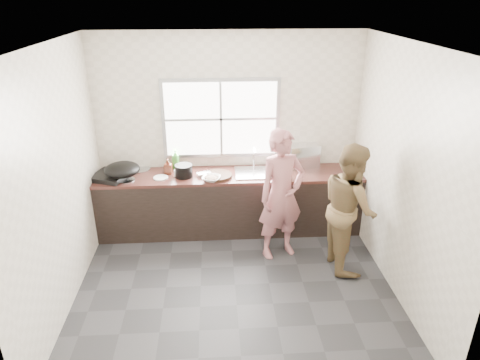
{
  "coord_description": "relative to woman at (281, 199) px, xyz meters",
  "views": [
    {
      "loc": [
        -0.2,
        -4.06,
        3.16
      ],
      "look_at": [
        0.1,
        0.65,
        1.05
      ],
      "focal_mm": 32.0,
      "sensor_mm": 36.0,
      "label": 1
    }
  ],
  "objects": [
    {
      "name": "plate_food",
      "position": [
        -1.53,
        0.57,
        0.08
      ],
      "size": [
        0.25,
        0.25,
        0.02
      ],
      "primitive_type": "cylinder",
      "rotation": [
        0.0,
        0.0,
        -0.31
      ],
      "color": "silver",
      "rests_on": "countertop"
    },
    {
      "name": "woman",
      "position": [
        0.0,
        0.0,
        0.0
      ],
      "size": [
        0.67,
        0.55,
        1.57
      ],
      "primitive_type": "imported",
      "rotation": [
        0.0,
        0.0,
        0.35
      ],
      "color": "#AE686C",
      "rests_on": "floor"
    },
    {
      "name": "burner",
      "position": [
        -2.2,
        0.62,
        0.11
      ],
      "size": [
        0.54,
        0.54,
        0.06
      ],
      "primitive_type": "cube",
      "rotation": [
        0.0,
        0.0,
        -0.35
      ],
      "color": "black",
      "rests_on": "countertop"
    },
    {
      "name": "person_side",
      "position": [
        0.77,
        -0.27,
        0.01
      ],
      "size": [
        0.65,
        0.81,
        1.58
      ],
      "primitive_type": "imported",
      "rotation": [
        0.0,
        0.0,
        1.63
      ],
      "color": "brown",
      "rests_on": "floor"
    },
    {
      "name": "cleaver",
      "position": [
        -0.96,
        0.62,
        0.12
      ],
      "size": [
        0.21,
        0.16,
        0.01
      ],
      "primitive_type": "cube",
      "rotation": [
        0.0,
        0.0,
        0.4
      ],
      "color": "#AFB2B6",
      "rests_on": "cutting_board"
    },
    {
      "name": "wok",
      "position": [
        -2.02,
        0.55,
        0.22
      ],
      "size": [
        0.52,
        0.52,
        0.17
      ],
      "primitive_type": "ellipsoid",
      "rotation": [
        0.0,
        0.0,
        0.13
      ],
      "color": "black",
      "rests_on": "burner"
    },
    {
      "name": "dish_rack",
      "position": [
        0.42,
        0.89,
        0.24
      ],
      "size": [
        0.49,
        0.38,
        0.33
      ],
      "primitive_type": "cube",
      "rotation": [
        0.0,
        0.0,
        0.19
      ],
      "color": "silver",
      "rests_on": "countertop"
    },
    {
      "name": "pot_lid_right",
      "position": [
        -1.85,
        0.89,
        0.08
      ],
      "size": [
        0.36,
        0.36,
        0.01
      ],
      "primitive_type": "cylinder",
      "rotation": [
        0.0,
        0.0,
        -0.4
      ],
      "color": "#B1B2B8",
      "rests_on": "countertop"
    },
    {
      "name": "bowl_crabs",
      "position": [
        0.08,
        0.45,
        0.1
      ],
      "size": [
        0.22,
        0.22,
        0.06
      ],
      "primitive_type": "imported",
      "rotation": [
        0.0,
        0.0,
        -0.28
      ],
      "color": "silver",
      "rests_on": "countertop"
    },
    {
      "name": "faucet",
      "position": [
        -0.26,
        0.86,
        0.23
      ],
      "size": [
        0.02,
        0.02,
        0.3
      ],
      "primitive_type": "cylinder",
      "color": "silver",
      "rests_on": "countertop"
    },
    {
      "name": "glass_jar",
      "position": [
        -1.33,
        0.62,
        0.12
      ],
      "size": [
        0.07,
        0.07,
        0.09
      ],
      "primitive_type": "cylinder",
      "rotation": [
        0.0,
        0.0,
        -0.12
      ],
      "color": "silver",
      "rests_on": "countertop"
    },
    {
      "name": "window_frame",
      "position": [
        -0.71,
        0.96,
        0.77
      ],
      "size": [
        1.6,
        0.05,
        1.1
      ],
      "primitive_type": "cube",
      "color": "#9EA0A5",
      "rests_on": "wall_back"
    },
    {
      "name": "black_pot",
      "position": [
        -1.22,
        0.6,
        0.16
      ],
      "size": [
        0.28,
        0.28,
        0.17
      ],
      "primitive_type": "cylinder",
      "rotation": [
        0.0,
        0.0,
        0.24
      ],
      "color": "black",
      "rests_on": "countertop"
    },
    {
      "name": "wall_back",
      "position": [
        -0.61,
        0.98,
        0.57
      ],
      "size": [
        3.6,
        0.01,
        2.7
      ],
      "primitive_type": "cube",
      "color": "beige",
      "rests_on": "ground"
    },
    {
      "name": "sink",
      "position": [
        -0.26,
        0.66,
        0.08
      ],
      "size": [
        0.55,
        0.45,
        0.02
      ],
      "primitive_type": "cube",
      "color": "silver",
      "rests_on": "countertop"
    },
    {
      "name": "cutting_board",
      "position": [
        -0.78,
        0.57,
        0.1
      ],
      "size": [
        0.44,
        0.44,
        0.04
      ],
      "primitive_type": "cylinder",
      "rotation": [
        0.0,
        0.0,
        -0.14
      ],
      "color": "black",
      "rests_on": "countertop"
    },
    {
      "name": "bowl_mince",
      "position": [
        -0.86,
        0.45,
        0.1
      ],
      "size": [
        0.29,
        0.29,
        0.06
      ],
      "primitive_type": "imported",
      "rotation": [
        0.0,
        0.0,
        -0.29
      ],
      "color": "white",
      "rests_on": "countertop"
    },
    {
      "name": "countertop",
      "position": [
        -0.61,
        0.66,
        0.06
      ],
      "size": [
        3.6,
        0.64,
        0.04
      ],
      "primitive_type": "cube",
      "color": "#3D1E19",
      "rests_on": "cabinet"
    },
    {
      "name": "bottle_brown_tall",
      "position": [
        -1.44,
        0.73,
        0.17
      ],
      "size": [
        0.1,
        0.1,
        0.19
      ],
      "primitive_type": "imported",
      "rotation": [
        0.0,
        0.0,
        -0.17
      ],
      "color": "#481E12",
      "rests_on": "countertop"
    },
    {
      "name": "pot_lid_left",
      "position": [
        -1.99,
        0.53,
        0.08
      ],
      "size": [
        0.28,
        0.28,
        0.01
      ],
      "primitive_type": "cylinder",
      "rotation": [
        0.0,
        0.0,
        -0.21
      ],
      "color": "#B3B5BA",
      "rests_on": "countertop"
    },
    {
      "name": "wall_right",
      "position": [
        1.19,
        -0.63,
        0.57
      ],
      "size": [
        0.01,
        3.2,
        2.7
      ],
      "primitive_type": "cube",
      "color": "silver",
      "rests_on": "ground"
    },
    {
      "name": "floor",
      "position": [
        -0.61,
        -0.63,
        -0.79
      ],
      "size": [
        3.6,
        3.2,
        0.01
      ],
      "primitive_type": "cube",
      "color": "#2B2B2E",
      "rests_on": "ground"
    },
    {
      "name": "cabinet",
      "position": [
        -0.61,
        0.66,
        -0.37
      ],
      "size": [
        3.6,
        0.62,
        0.82
      ],
      "primitive_type": "cube",
      "color": "black",
      "rests_on": "floor"
    },
    {
      "name": "bottle_brown_short",
      "position": [
        -1.46,
        0.82,
        0.15
      ],
      "size": [
        0.14,
        0.14,
        0.15
      ],
      "primitive_type": "imported",
      "rotation": [
        0.0,
        0.0,
        0.22
      ],
      "color": "#431D10",
      "rests_on": "countertop"
    },
    {
      "name": "bottle_green",
      "position": [
        -1.35,
        0.89,
        0.22
      ],
      "size": [
        0.15,
        0.15,
        0.28
      ],
      "primitive_type": "imported",
      "rotation": [
        0.0,
        0.0,
        0.43
      ],
      "color": "green",
      "rests_on": "countertop"
    },
    {
      "name": "wall_left",
      "position": [
        -2.42,
        -0.63,
        0.57
      ],
      "size": [
        0.01,
        3.2,
        2.7
      ],
      "primitive_type": "cube",
      "color": "beige",
      "rests_on": "ground"
    },
    {
      "name": "ceiling",
      "position": [
        -0.61,
        -0.63,
        1.92
      ],
      "size": [
        3.6,
        3.2,
        0.01
      ],
      "primitive_type": "cube",
      "color": "silver",
      "rests_on": "wall_back"
    },
    {
      "name": "window_glazing",
      "position": [
        -0.71,
        0.94,
        0.77
      ],
      "size": [
        1.5,
        0.01,
        1.0
      ],
      "primitive_type": "cube",
      "color": "white",
      "rests_on": "window_frame"
    },
    {
      "name": "wall_front",
      "position": [
        -0.61,
        -2.23,
        0.57
      ],
      "size": [
        3.6,
        0.01,
        2.7
      ],
      "primitive_type": "cube",
      "color": "beige",
      "rests_on": "ground"
    },
    {
      "name": "bowl_held",
      "position": [
        0.03,
        0.45,
        0.11
      ],
      "size": [
        0.25,
        0.25,
        0.06
      ],
      "primitive_type": "imported",
      "rotation": [
        0.0,
        0.0,
        0.36
      ],
      "color": "white",
      "rests_on": "countertop"
    }
  ]
}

